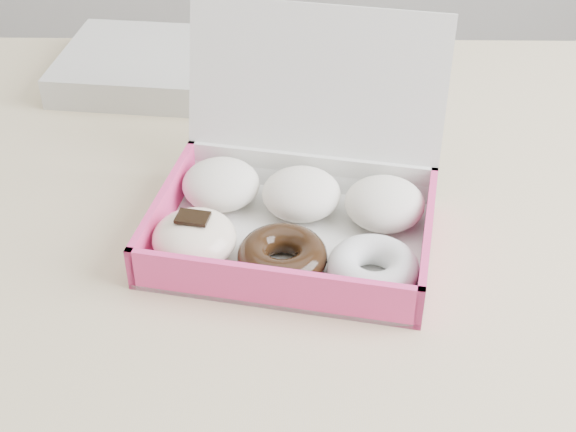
{
  "coord_description": "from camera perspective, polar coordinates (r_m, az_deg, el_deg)",
  "views": [
    {
      "loc": [
        -0.02,
        -0.76,
        1.27
      ],
      "look_at": [
        -0.03,
        -0.13,
        0.8
      ],
      "focal_mm": 50.0,
      "sensor_mm": 36.0,
      "label": 1
    }
  ],
  "objects": [
    {
      "name": "donut_box",
      "position": [
        0.83,
        0.34,
        0.58
      ],
      "size": [
        0.32,
        0.3,
        0.2
      ],
      "rotation": [
        0.0,
        0.0,
        -0.19
      ],
      "color": "silver",
      "rests_on": "table"
    },
    {
      "name": "table",
      "position": [
        0.97,
        1.98,
        -1.53
      ],
      "size": [
        1.2,
        0.8,
        0.75
      ],
      "color": "#CFBB88",
      "rests_on": "ground"
    },
    {
      "name": "newspapers",
      "position": [
        1.16,
        -9.31,
        10.48
      ],
      "size": [
        0.28,
        0.23,
        0.04
      ],
      "primitive_type": "cube",
      "rotation": [
        0.0,
        0.0,
        -0.1
      ],
      "color": "beige",
      "rests_on": "table"
    }
  ]
}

